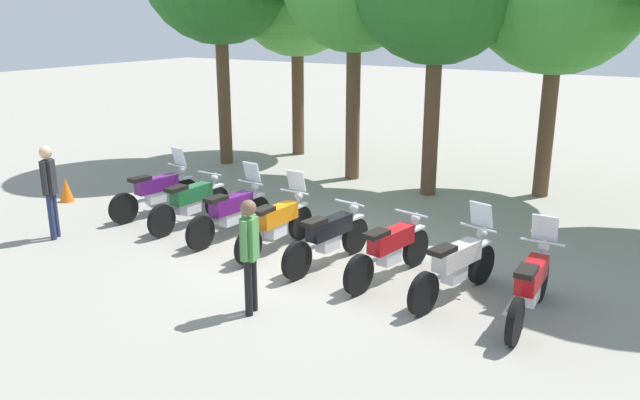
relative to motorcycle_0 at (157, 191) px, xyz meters
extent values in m
plane|color=gray|center=(3.98, -0.38, -0.52)|extent=(80.00, 80.00, 0.00)
cylinder|color=black|center=(0.12, 0.72, -0.20)|extent=(0.20, 0.65, 0.64)
cylinder|color=black|center=(-0.13, -0.81, -0.20)|extent=(0.20, 0.65, 0.64)
cube|color=silver|center=(0.12, 0.72, 0.14)|extent=(0.18, 0.37, 0.04)
cube|color=#59196B|center=(0.00, 0.01, 0.15)|extent=(0.41, 0.98, 0.30)
cube|color=silver|center=(0.00, -0.04, -0.12)|extent=(0.28, 0.43, 0.24)
cube|color=black|center=(-0.06, -0.39, 0.34)|extent=(0.31, 0.47, 0.08)
cylinder|color=silver|center=(0.11, 0.63, 0.12)|extent=(0.09, 0.23, 0.64)
cylinder|color=silver|center=(0.09, 0.55, 0.45)|extent=(0.62, 0.14, 0.04)
sphere|color=silver|center=(0.12, 0.67, 0.33)|extent=(0.18, 0.18, 0.16)
cylinder|color=silver|center=(-0.21, -0.31, -0.18)|extent=(0.18, 0.70, 0.07)
cube|color=silver|center=(0.10, 0.60, 0.65)|extent=(0.38, 0.19, 0.39)
cylinder|color=black|center=(1.16, 0.57, -0.20)|extent=(0.12, 0.64, 0.64)
cylinder|color=black|center=(1.11, -0.98, -0.20)|extent=(0.12, 0.64, 0.64)
cube|color=silver|center=(1.16, 0.57, 0.14)|extent=(0.13, 0.36, 0.04)
cube|color=#1E6033|center=(1.14, -0.16, 0.15)|extent=(0.29, 0.96, 0.30)
cube|color=silver|center=(1.13, -0.21, -0.12)|extent=(0.23, 0.41, 0.24)
cube|color=black|center=(1.12, -0.56, 0.34)|extent=(0.25, 0.45, 0.08)
cylinder|color=silver|center=(1.16, 0.48, 0.12)|extent=(0.06, 0.23, 0.64)
cylinder|color=silver|center=(1.15, 0.39, 0.45)|extent=(0.62, 0.06, 0.04)
sphere|color=silver|center=(1.16, 0.52, 0.33)|extent=(0.17, 0.17, 0.16)
cylinder|color=silver|center=(0.96, -0.50, -0.18)|extent=(0.09, 0.70, 0.07)
cylinder|color=black|center=(2.33, 0.42, -0.20)|extent=(0.15, 0.65, 0.64)
cylinder|color=black|center=(2.22, -1.13, -0.20)|extent=(0.15, 0.65, 0.64)
cube|color=silver|center=(2.33, 0.42, 0.14)|extent=(0.15, 0.37, 0.04)
cube|color=#59196B|center=(2.28, -0.31, 0.15)|extent=(0.33, 0.97, 0.30)
cube|color=silver|center=(2.27, -0.36, -0.12)|extent=(0.25, 0.41, 0.24)
cube|color=black|center=(2.25, -0.70, 0.34)|extent=(0.27, 0.46, 0.08)
cylinder|color=silver|center=(2.32, 0.33, 0.12)|extent=(0.07, 0.23, 0.64)
cylinder|color=silver|center=(2.31, 0.24, 0.45)|extent=(0.62, 0.08, 0.04)
sphere|color=silver|center=(2.32, 0.37, 0.33)|extent=(0.17, 0.17, 0.16)
cylinder|color=silver|center=(2.09, -0.64, -0.18)|extent=(0.12, 0.70, 0.07)
cube|color=silver|center=(2.32, 0.30, 0.65)|extent=(0.37, 0.16, 0.39)
cylinder|color=black|center=(3.43, 0.31, -0.20)|extent=(0.11, 0.64, 0.64)
cylinder|color=black|center=(3.39, -1.24, -0.20)|extent=(0.11, 0.64, 0.64)
cube|color=silver|center=(3.43, 0.31, 0.14)|extent=(0.13, 0.36, 0.04)
cube|color=orange|center=(3.41, -0.42, 0.15)|extent=(0.28, 0.96, 0.30)
cube|color=silver|center=(3.41, -0.47, -0.12)|extent=(0.23, 0.40, 0.24)
cube|color=black|center=(3.40, -0.82, 0.34)|extent=(0.25, 0.45, 0.08)
cylinder|color=silver|center=(3.42, 0.22, 0.12)|extent=(0.05, 0.23, 0.64)
cylinder|color=silver|center=(3.42, 0.13, 0.45)|extent=(0.62, 0.05, 0.04)
sphere|color=silver|center=(3.42, 0.26, 0.33)|extent=(0.16, 0.16, 0.16)
cylinder|color=silver|center=(3.24, -0.76, -0.18)|extent=(0.09, 0.70, 0.07)
cube|color=silver|center=(3.42, 0.19, 0.65)|extent=(0.36, 0.14, 0.39)
cylinder|color=black|center=(4.66, 0.21, -0.20)|extent=(0.19, 0.65, 0.64)
cylinder|color=black|center=(4.44, -1.33, -0.20)|extent=(0.19, 0.65, 0.64)
cube|color=silver|center=(4.66, 0.21, 0.14)|extent=(0.17, 0.37, 0.04)
cube|color=black|center=(4.55, -0.51, 0.15)|extent=(0.39, 0.98, 0.30)
cube|color=silver|center=(4.55, -0.56, -0.12)|extent=(0.28, 0.43, 0.24)
cube|color=black|center=(4.50, -0.91, 0.34)|extent=(0.30, 0.47, 0.08)
cylinder|color=silver|center=(4.65, 0.12, 0.12)|extent=(0.08, 0.23, 0.64)
cylinder|color=silver|center=(4.63, 0.03, 0.45)|extent=(0.62, 0.12, 0.04)
sphere|color=silver|center=(4.65, 0.16, 0.33)|extent=(0.18, 0.18, 0.16)
cylinder|color=silver|center=(4.35, -0.83, -0.18)|extent=(0.17, 0.70, 0.07)
cylinder|color=black|center=(5.82, 0.21, -0.20)|extent=(0.21, 0.65, 0.64)
cylinder|color=black|center=(5.55, -1.32, -0.20)|extent=(0.21, 0.65, 0.64)
cube|color=silver|center=(5.82, 0.21, 0.14)|extent=(0.18, 0.38, 0.04)
cube|color=red|center=(5.69, -0.51, 0.15)|extent=(0.42, 0.98, 0.30)
cube|color=silver|center=(5.68, -0.55, -0.12)|extent=(0.29, 0.43, 0.24)
cube|color=black|center=(5.62, -0.90, 0.34)|extent=(0.31, 0.47, 0.08)
cylinder|color=silver|center=(5.80, 0.12, 0.12)|extent=(0.09, 0.23, 0.64)
cylinder|color=silver|center=(5.79, 0.03, 0.45)|extent=(0.62, 0.14, 0.04)
sphere|color=silver|center=(5.81, 0.16, 0.33)|extent=(0.19, 0.19, 0.16)
cylinder|color=silver|center=(5.48, -0.82, -0.18)|extent=(0.19, 0.70, 0.07)
cylinder|color=black|center=(7.00, 0.07, -0.20)|extent=(0.24, 0.65, 0.64)
cylinder|color=black|center=(6.65, -1.44, -0.20)|extent=(0.24, 0.65, 0.64)
cube|color=silver|center=(7.00, 0.07, 0.14)|extent=(0.20, 0.38, 0.04)
cube|color=silver|center=(6.83, -0.64, 0.15)|extent=(0.47, 0.98, 0.30)
cube|color=silver|center=(6.82, -0.69, -0.12)|extent=(0.30, 0.44, 0.24)
cube|color=black|center=(6.74, -1.03, 0.34)|extent=(0.33, 0.48, 0.08)
cylinder|color=silver|center=(6.98, -0.02, 0.12)|extent=(0.10, 0.23, 0.64)
cylinder|color=silver|center=(6.96, -0.11, 0.45)|extent=(0.61, 0.17, 0.04)
sphere|color=silver|center=(6.98, 0.02, 0.33)|extent=(0.19, 0.19, 0.16)
cylinder|color=silver|center=(6.60, -0.94, -0.18)|extent=(0.22, 0.70, 0.07)
cube|color=silver|center=(6.97, -0.05, 0.65)|extent=(0.38, 0.21, 0.39)
cylinder|color=black|center=(7.94, -0.07, -0.20)|extent=(0.12, 0.64, 0.64)
cylinder|color=black|center=(7.98, -1.62, -0.20)|extent=(0.12, 0.64, 0.64)
cube|color=silver|center=(7.94, -0.07, 0.14)|extent=(0.13, 0.36, 0.04)
cube|color=red|center=(7.96, -0.79, 0.15)|extent=(0.28, 0.96, 0.30)
cube|color=silver|center=(7.96, -0.84, -0.12)|extent=(0.23, 0.41, 0.24)
cube|color=black|center=(7.97, -1.19, 0.34)|extent=(0.25, 0.45, 0.08)
cylinder|color=silver|center=(7.94, -0.16, 0.12)|extent=(0.06, 0.23, 0.64)
cylinder|color=silver|center=(7.95, -0.25, 0.45)|extent=(0.62, 0.05, 0.04)
sphere|color=silver|center=(7.94, -0.12, 0.33)|extent=(0.16, 0.16, 0.16)
cylinder|color=silver|center=(7.81, -1.15, -0.18)|extent=(0.09, 0.70, 0.07)
cube|color=silver|center=(7.95, -0.19, 0.65)|extent=(0.36, 0.14, 0.39)
cylinder|color=black|center=(4.53, -2.58, -0.11)|extent=(0.13, 0.13, 0.81)
cylinder|color=black|center=(4.57, -2.75, -0.11)|extent=(0.13, 0.13, 0.81)
cube|color=#4C8C47|center=(4.55, -2.66, 0.60)|extent=(0.25, 0.26, 0.61)
cylinder|color=#4C8C47|center=(4.51, -2.51, 0.62)|extent=(0.10, 0.10, 0.58)
cylinder|color=#4C8C47|center=(4.58, -2.82, 0.62)|extent=(0.10, 0.10, 0.58)
sphere|color=brown|center=(4.55, -2.66, 1.05)|extent=(0.27, 0.27, 0.22)
cylinder|color=#232D4C|center=(-0.54, -2.18, -0.08)|extent=(0.15, 0.15, 0.87)
cylinder|color=#232D4C|center=(-0.62, -2.03, -0.08)|extent=(0.15, 0.15, 0.87)
cube|color=#262628|center=(-0.58, -2.10, 0.68)|extent=(0.28, 0.29, 0.65)
cylinder|color=#262628|center=(-0.50, -2.24, 0.69)|extent=(0.11, 0.11, 0.62)
cylinder|color=#262628|center=(-0.66, -1.96, 0.69)|extent=(0.11, 0.11, 0.62)
sphere|color=#DBAD89|center=(-0.58, -2.10, 1.15)|extent=(0.32, 0.32, 0.24)
cylinder|color=brown|center=(-1.95, 4.62, 1.44)|extent=(0.36, 0.36, 3.92)
cylinder|color=brown|center=(-0.87, 6.73, 1.21)|extent=(0.36, 0.36, 3.46)
cylinder|color=brown|center=(1.99, 4.93, 1.35)|extent=(0.36, 0.36, 3.73)
cylinder|color=brown|center=(4.27, 4.54, 1.27)|extent=(0.36, 0.36, 3.56)
cylinder|color=brown|center=(6.57, 5.80, 1.17)|extent=(0.36, 0.36, 3.38)
cone|color=orange|center=(-2.50, -0.37, -0.24)|extent=(0.32, 0.32, 0.55)
camera|label=1|loc=(9.71, -9.19, 3.57)|focal=35.66mm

